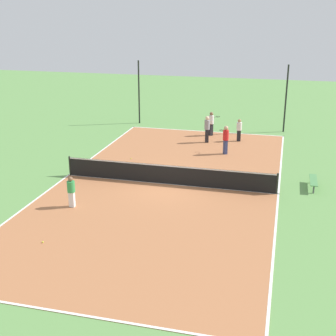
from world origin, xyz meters
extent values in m
plane|color=#60934C|center=(0.00, 0.00, 0.00)|extent=(80.00, 80.00, 0.00)
cube|color=#AD6B42|center=(0.00, 0.00, 0.01)|extent=(11.38, 22.75, 0.02)
cube|color=white|center=(-5.64, 0.00, 0.02)|extent=(0.10, 22.75, 0.00)
cube|color=white|center=(5.64, 0.00, 0.02)|extent=(0.10, 22.75, 0.00)
cube|color=white|center=(0.00, -11.32, 0.02)|extent=(11.38, 0.10, 0.00)
cube|color=white|center=(0.00, 11.32, 0.02)|extent=(11.38, 0.10, 0.00)
cube|color=white|center=(0.00, 0.00, 0.02)|extent=(11.38, 0.10, 0.00)
cylinder|color=black|center=(-5.54, 0.00, 0.56)|extent=(0.10, 0.10, 1.07)
cylinder|color=black|center=(5.54, 0.00, 0.56)|extent=(0.10, 0.10, 1.07)
cube|color=black|center=(0.00, 0.00, 0.53)|extent=(11.08, 0.03, 1.02)
cube|color=white|center=(0.00, 0.00, 1.02)|extent=(11.08, 0.04, 0.06)
cube|color=#4C8C4C|center=(7.32, 1.33, 0.43)|extent=(0.36, 1.80, 0.04)
cylinder|color=#4C4C51|center=(7.32, 0.58, 0.21)|extent=(0.08, 0.08, 0.41)
cylinder|color=#4C4C51|center=(7.32, 2.08, 0.21)|extent=(0.08, 0.08, 0.41)
cube|color=white|center=(-3.56, -3.95, 0.39)|extent=(0.25, 0.20, 0.73)
cylinder|color=green|center=(-3.56, -3.95, 1.01)|extent=(0.37, 0.37, 0.51)
sphere|color=brown|center=(-3.56, -3.95, 1.38)|extent=(0.22, 0.22, 0.22)
cube|color=navy|center=(2.17, 6.04, 0.48)|extent=(0.31, 0.32, 0.91)
cylinder|color=red|center=(2.17, 6.04, 1.24)|extent=(0.50, 0.50, 0.63)
sphere|color=tan|center=(2.17, 6.04, 1.70)|extent=(0.27, 0.27, 0.27)
cylinder|color=#262626|center=(2.00, 6.31, 1.40)|extent=(0.18, 0.25, 0.03)
torus|color=black|center=(1.84, 6.54, 1.40)|extent=(0.42, 0.42, 0.02)
cube|color=black|center=(0.56, 10.29, 0.45)|extent=(0.32, 0.32, 0.85)
cylinder|color=white|center=(0.56, 10.29, 1.18)|extent=(0.51, 0.51, 0.60)
sphere|color=brown|center=(0.56, 10.29, 1.60)|extent=(0.26, 0.26, 0.26)
cylinder|color=#262626|center=(0.78, 10.52, 1.32)|extent=(0.21, 0.23, 0.03)
torus|color=black|center=(0.96, 10.73, 1.32)|extent=(0.43, 0.43, 0.02)
cube|color=black|center=(2.67, 9.26, 0.41)|extent=(0.28, 0.24, 0.77)
cylinder|color=silver|center=(2.67, 9.26, 1.07)|extent=(0.41, 0.41, 0.54)
sphere|color=#A87A56|center=(2.67, 9.26, 1.45)|extent=(0.23, 0.23, 0.23)
cube|color=black|center=(0.59, 8.40, 0.48)|extent=(0.28, 0.31, 0.91)
cylinder|color=gray|center=(0.59, 8.40, 1.25)|extent=(0.47, 0.47, 0.64)
sphere|color=beige|center=(0.59, 8.40, 1.70)|extent=(0.27, 0.27, 0.27)
sphere|color=#CCE033|center=(-3.15, -7.49, 0.06)|extent=(0.07, 0.07, 0.07)
sphere|color=#CCE033|center=(-3.24, 3.56, 0.06)|extent=(0.07, 0.07, 0.07)
cylinder|color=black|center=(-5.61, 12.75, 2.46)|extent=(0.12, 0.12, 4.92)
cylinder|color=black|center=(5.61, 12.75, 2.46)|extent=(0.12, 0.12, 4.92)
camera|label=1|loc=(5.65, -22.12, 8.74)|focal=50.00mm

